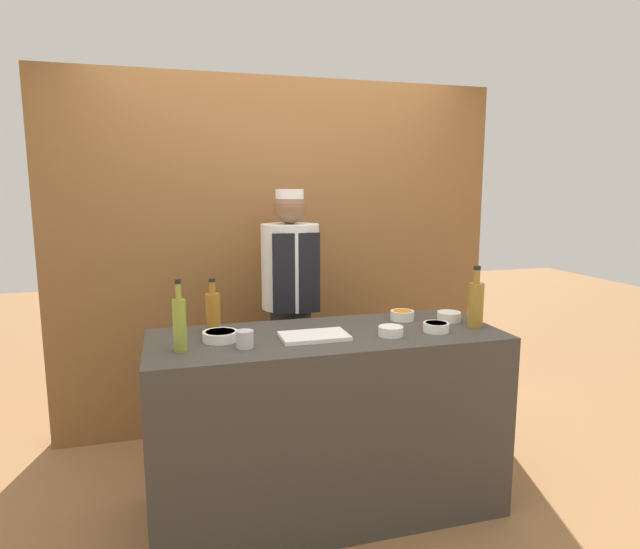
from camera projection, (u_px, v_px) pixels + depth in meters
ground_plane at (327, 507)px, 2.84m from camera, size 14.00×14.00×0.00m
cabinet_wall at (280, 256)px, 3.76m from camera, size 3.07×0.18×2.40m
counter at (327, 422)px, 2.76m from camera, size 1.77×0.68×0.95m
sauce_bowl_purple at (391, 331)px, 2.64m from camera, size 0.12×0.12×0.05m
sauce_bowl_brown at (436, 327)px, 2.72m from camera, size 0.13×0.13×0.05m
sauce_bowl_white at (449, 316)px, 2.93m from camera, size 0.13×0.13×0.05m
sauce_bowl_green at (220, 335)px, 2.56m from camera, size 0.17×0.17×0.05m
sauce_bowl_orange at (402, 315)px, 2.96m from camera, size 0.13×0.13×0.05m
cutting_board at (314, 336)px, 2.60m from camera, size 0.33×0.20×0.02m
bottle_amber at (213, 311)px, 2.71m from camera, size 0.08×0.08×0.27m
bottle_vinegar at (476, 303)px, 2.80m from camera, size 0.08×0.08×0.32m
bottle_oil at (180, 323)px, 2.38m from camera, size 0.06×0.06×0.33m
cup_steel at (245, 339)px, 2.44m from camera, size 0.08×0.08×0.08m
chef_center at (291, 311)px, 3.38m from camera, size 0.36×0.36×1.67m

